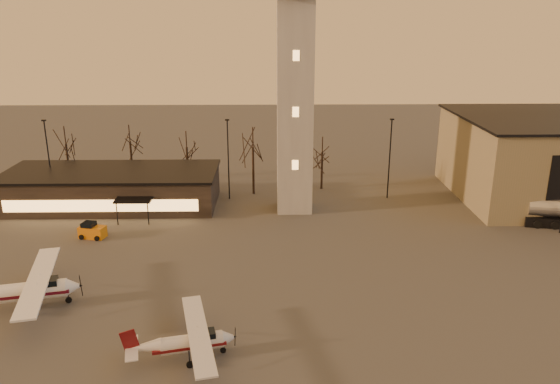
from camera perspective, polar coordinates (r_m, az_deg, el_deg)
name	(u,v)px	position (r m, az deg, el deg)	size (l,w,h in m)	color
ground	(313,360)	(38.45, 3.45, -17.09)	(220.00, 220.00, 0.00)	#474541
control_tower	(295,70)	(61.68, 1.60, 12.64)	(6.80, 6.80, 32.60)	#9C9894
terminal	(112,188)	(69.12, -17.12, 0.43)	(25.40, 12.20, 4.30)	black
light_poles	(298,163)	(64.63, 1.92, 3.04)	(58.50, 12.25, 10.14)	black
tree_row	(188,144)	(73.16, -9.62, 5.00)	(37.20, 9.20, 8.80)	black
cessna_front	(194,345)	(38.55, -9.01, -15.50)	(7.99, 10.01, 2.76)	silver
cessna_rear	(35,293)	(47.87, -24.26, -9.63)	(9.90, 12.41, 3.42)	white
service_cart	(92,232)	(60.09, -19.05, -3.95)	(2.86, 2.13, 1.66)	orange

